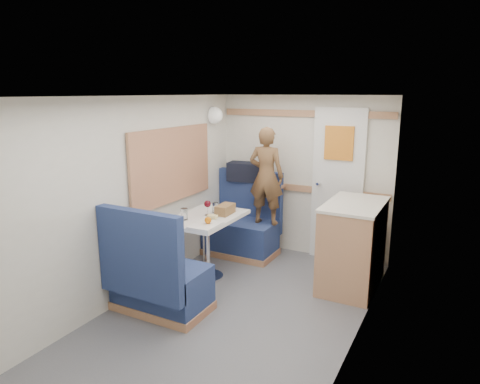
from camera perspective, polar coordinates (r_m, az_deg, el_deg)
The scene contains 26 objects.
floor at distance 3.86m, azimuth -4.07°, elevation -18.66°, with size 4.50×4.50×0.00m, color #515156.
ceiling at distance 3.28m, azimuth -4.65°, elevation 12.57°, with size 4.50×4.50×0.00m, color silver.
wall_back at distance 5.42m, azimuth 8.38°, elevation 2.06°, with size 2.20×0.02×2.00m, color silver.
wall_left at distance 4.11m, azimuth -17.48°, elevation -2.00°, with size 0.02×4.50×2.00m, color silver.
wall_right at distance 3.03m, azimuth 13.75°, elevation -7.17°, with size 0.02×4.50×2.00m, color silver.
oak_trim_low at distance 5.43m, azimuth 8.26°, elevation 0.47°, with size 2.15×0.02×0.08m, color #9A6245.
oak_trim_high at distance 5.30m, azimuth 8.59°, elevation 10.32°, with size 2.15×0.02×0.08m, color #9A6245.
side_window at distance 4.78m, azimuth -9.04°, elevation 3.60°, with size 0.04×1.30×0.72m, color #959E86.
rear_door at distance 5.26m, azimuth 12.87°, elevation 1.23°, with size 0.62×0.12×1.86m.
dinette_table at distance 4.70m, azimuth -4.51°, elevation -5.02°, with size 0.62×0.92×0.72m.
bench_far at distance 5.50m, azimuth 0.36°, elevation -5.17°, with size 0.90×0.59×1.05m.
bench_near at distance 4.15m, azimuth -10.95°, elevation -11.76°, with size 0.90×0.59×1.05m.
ledge at distance 5.57m, azimuth 1.58°, elevation 1.24°, with size 0.90×0.14×0.04m, color #9A6245.
dome_light at distance 5.40m, azimuth -3.42°, elevation 10.17°, with size 0.20×0.20×0.20m, color white.
galley_counter at distance 4.69m, azimuth 14.76°, elevation -6.78°, with size 0.57×0.92×0.92m.
person at distance 5.17m, azimuth 3.51°, elevation 2.14°, with size 0.43×0.28×1.19m, color brown.
duffel_bag at distance 5.57m, azimuth 1.00°, elevation 2.71°, with size 0.50×0.24×0.24m, color black.
tray at distance 4.32m, azimuth -4.61°, elevation -4.41°, with size 0.25×0.33×0.02m, color white.
orange_fruit at distance 4.33m, azimuth -4.30°, elevation -3.78°, with size 0.07×0.07×0.07m, color orange.
cheese_block at distance 4.51m, azimuth -3.71°, elevation -3.29°, with size 0.10×0.06×0.04m, color #D8C27D.
wine_glass at distance 4.65m, azimuth -4.36°, elevation -1.67°, with size 0.08×0.08×0.17m.
tumbler_left at distance 4.54m, azimuth -7.45°, elevation -2.93°, with size 0.08×0.08×0.12m, color silver.
tumbler_right at distance 4.78m, azimuth -3.31°, elevation -2.08°, with size 0.07×0.07×0.11m, color white.
beer_glass at distance 4.69m, azimuth -1.79°, elevation -2.49°, with size 0.06×0.06×0.09m, color #8D5814.
pepper_grinder at distance 4.65m, azimuth -2.81°, elevation -2.66°, with size 0.03×0.03×0.09m, color black.
bread_loaf at distance 4.71m, azimuth -2.00°, elevation -2.33°, with size 0.14×0.25×0.11m, color brown.
Camera 1 is at (1.75, -2.77, 2.03)m, focal length 32.00 mm.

